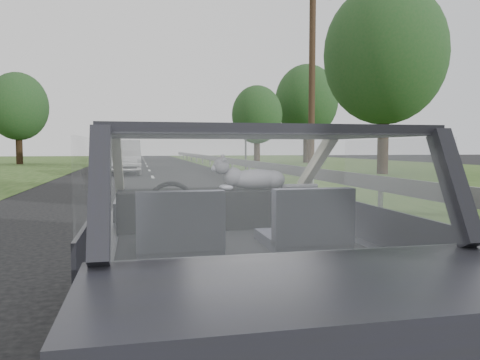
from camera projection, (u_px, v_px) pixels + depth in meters
name	position (u px, v px, depth m)	size (l,w,h in m)	color
ground	(235.00, 343.00, 3.20)	(140.00, 140.00, 0.00)	#292929
subject_car	(235.00, 238.00, 3.14)	(1.80, 4.00, 1.45)	black
dashboard	(219.00, 208.00, 3.74)	(1.58, 0.45, 0.30)	black
driver_seat	(179.00, 225.00, 2.77)	(0.50, 0.72, 0.42)	black
passenger_seat	(307.00, 220.00, 2.94)	(0.50, 0.72, 0.42)	black
steering_wheel	(172.00, 205.00, 3.37)	(0.36, 0.36, 0.04)	black
cat	(256.00, 178.00, 3.75)	(0.63, 0.19, 0.28)	gray
guardrail	(309.00, 173.00, 13.82)	(0.05, 90.00, 0.32)	gray
other_car	(122.00, 157.00, 23.41)	(2.03, 5.15, 1.69)	#AAAAAA
highway_sign	(246.00, 147.00, 27.66)	(0.11, 1.08, 2.70)	#136F2B
utility_pole	(312.00, 78.00, 20.56)	(0.28, 0.28, 8.72)	black
tree_1	(384.00, 82.00, 22.91)	(5.95, 5.95, 9.01)	#1C431C
tree_2	(257.00, 126.00, 35.86)	(3.88, 3.88, 5.88)	#1C431C
tree_3	(306.00, 115.00, 39.86)	(5.35, 5.35, 8.11)	#1C431C
tree_6	(18.00, 120.00, 35.99)	(4.53, 4.53, 6.87)	#1C431C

